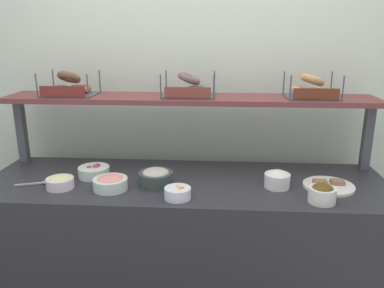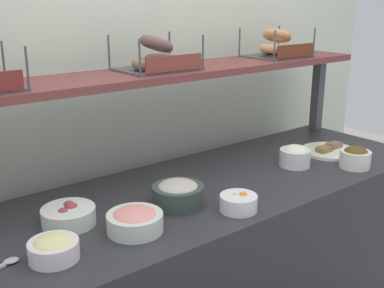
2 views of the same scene
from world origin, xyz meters
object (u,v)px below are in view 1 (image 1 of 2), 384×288
(serving_plate_white, at_px, (329,185))
(bagel_basket_poppy, at_px, (188,89))
(bowl_fruit_salad, at_px, (178,193))
(bowl_beet_salad, at_px, (94,171))
(bagel_basket_cinnamon_raisin, at_px, (69,87))
(bowl_tuna_salad, at_px, (156,177))
(bowl_egg_salad, at_px, (60,182))
(serving_spoon_near_plate, at_px, (38,183))
(bowl_chocolate_spread, at_px, (322,193))
(bowl_lox_spread, at_px, (110,183))
(bowl_cream_cheese, at_px, (277,179))
(bagel_basket_sesame, at_px, (311,89))

(serving_plate_white, xyz_separation_m, bagel_basket_poppy, (-0.78, 0.31, 0.47))
(bowl_fruit_salad, bearing_deg, bowl_beet_salad, 152.26)
(serving_plate_white, height_order, bagel_basket_cinnamon_raisin, bagel_basket_cinnamon_raisin)
(bowl_tuna_salad, bearing_deg, bowl_beet_salad, 165.16)
(bowl_egg_salad, xyz_separation_m, serving_spoon_near_plate, (-0.14, 0.04, -0.03))
(bagel_basket_cinnamon_raisin, xyz_separation_m, bagel_basket_poppy, (0.72, 0.01, -0.00))
(bowl_tuna_salad, bearing_deg, serving_spoon_near_plate, -176.48)
(bowl_fruit_salad, height_order, serving_spoon_near_plate, bowl_fruit_salad)
(bowl_chocolate_spread, height_order, serving_spoon_near_plate, bowl_chocolate_spread)
(serving_plate_white, distance_m, bagel_basket_cinnamon_raisin, 1.59)
(bowl_tuna_salad, height_order, bowl_lox_spread, bowl_tuna_salad)
(bowl_cream_cheese, height_order, bowl_fruit_salad, bowl_cream_cheese)
(bowl_fruit_salad, bearing_deg, bowl_lox_spread, 165.93)
(bowl_beet_salad, xyz_separation_m, bowl_fruit_salad, (0.51, -0.27, -0.00))
(bowl_cream_cheese, bearing_deg, bowl_beet_salad, 175.09)
(bagel_basket_cinnamon_raisin, bearing_deg, bowl_chocolate_spread, -19.48)
(bowl_tuna_salad, relative_size, serving_spoon_near_plate, 1.06)
(serving_spoon_near_plate, xyz_separation_m, bagel_basket_cinnamon_raisin, (0.07, 0.37, 0.47))
(bowl_chocolate_spread, relative_size, bowl_beet_salad, 0.75)
(bowl_egg_salad, height_order, bowl_cream_cheese, bowl_cream_cheese)
(bowl_cream_cheese, bearing_deg, bagel_basket_cinnamon_raisin, 165.14)
(bowl_tuna_salad, distance_m, serving_plate_white, 0.93)
(bowl_cream_cheese, bearing_deg, serving_spoon_near_plate, -177.77)
(bagel_basket_sesame, bearing_deg, bowl_tuna_salad, -158.36)
(bowl_egg_salad, height_order, bagel_basket_sesame, bagel_basket_sesame)
(bowl_cream_cheese, xyz_separation_m, serving_plate_white, (0.28, 0.02, -0.04))
(bowl_egg_salad, distance_m, serving_spoon_near_plate, 0.15)
(bowl_egg_salad, height_order, bowl_beet_salad, bowl_beet_salad)
(bowl_lox_spread, relative_size, serving_plate_white, 0.67)
(bagel_basket_poppy, bearing_deg, bowl_fruit_salad, -91.47)
(bagel_basket_poppy, distance_m, bagel_basket_sesame, 0.71)
(bowl_fruit_salad, xyz_separation_m, serving_plate_white, (0.79, 0.20, -0.02))
(bowl_egg_salad, distance_m, bagel_basket_poppy, 0.89)
(bagel_basket_poppy, xyz_separation_m, bagel_basket_sesame, (0.71, 0.00, 0.00))
(serving_plate_white, bearing_deg, bagel_basket_poppy, 157.99)
(bowl_lox_spread, distance_m, bowl_fruit_salad, 0.38)
(bowl_tuna_salad, bearing_deg, bagel_basket_sesame, 21.64)
(bowl_lox_spread, xyz_separation_m, bagel_basket_poppy, (0.38, 0.42, 0.44))
(serving_plate_white, bearing_deg, bagel_basket_cinnamon_raisin, 168.48)
(bowl_cream_cheese, distance_m, serving_plate_white, 0.28)
(bowl_egg_salad, bearing_deg, serving_spoon_near_plate, 163.91)
(bowl_cream_cheese, xyz_separation_m, bowl_lox_spread, (-0.88, -0.09, -0.01))
(bowl_fruit_salad, distance_m, serving_spoon_near_plate, 0.79)
(bowl_fruit_salad, distance_m, bagel_basket_cinnamon_raisin, 0.98)
(bowl_tuna_salad, relative_size, bowl_beet_salad, 1.05)
(bowl_beet_salad, height_order, bagel_basket_cinnamon_raisin, bagel_basket_cinnamon_raisin)
(serving_plate_white, bearing_deg, bowl_cream_cheese, -176.17)
(bowl_lox_spread, bearing_deg, bowl_egg_salad, -179.44)
(serving_plate_white, relative_size, bagel_basket_sesame, 0.91)
(bowl_cream_cheese, relative_size, bagel_basket_cinnamon_raisin, 0.44)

